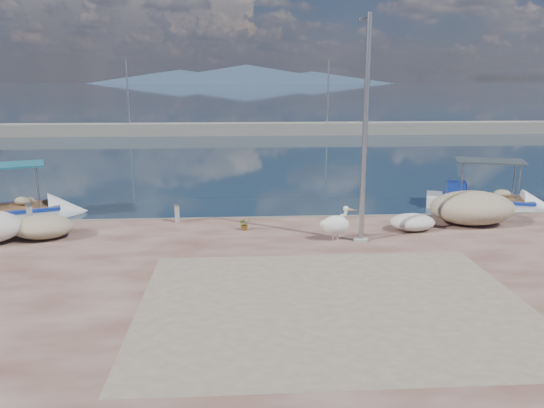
{
  "coord_description": "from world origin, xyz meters",
  "views": [
    {
      "loc": [
        -1.16,
        -14.31,
        5.61
      ],
      "look_at": [
        0.0,
        3.8,
        1.3
      ],
      "focal_mm": 35.0,
      "sensor_mm": 36.0,
      "label": 1
    }
  ],
  "objects": [
    {
      "name": "net_pile_c",
      "position": [
        7.18,
        3.63,
        1.09
      ],
      "size": [
        3.02,
        2.16,
        1.19
      ],
      "primitive_type": "ellipsoid",
      "color": "#BDB08C",
      "rests_on": "quay"
    },
    {
      "name": "breakwater",
      "position": [
        -0.0,
        40.0,
        0.6
      ],
      "size": [
        120.0,
        2.2,
        7.5
      ],
      "color": "gray",
      "rests_on": "ground"
    },
    {
      "name": "boat_left",
      "position": [
        -10.61,
        7.18,
        0.21
      ],
      "size": [
        5.79,
        3.55,
        2.65
      ],
      "rotation": [
        0.0,
        0.0,
        0.34
      ],
      "color": "white",
      "rests_on": "ground"
    },
    {
      "name": "bollard_near",
      "position": [
        -3.41,
        4.52,
        0.87
      ],
      "size": [
        0.22,
        0.22,
        0.68
      ],
      "color": "gray",
      "rests_on": "quay"
    },
    {
      "name": "net_pile_b",
      "position": [
        -7.59,
        2.81,
        0.88
      ],
      "size": [
        1.95,
        1.52,
        0.76
      ],
      "primitive_type": "ellipsoid",
      "color": "#BDB08C",
      "rests_on": "quay"
    },
    {
      "name": "quay_patch",
      "position": [
        1.0,
        -3.0,
        0.5
      ],
      "size": [
        9.0,
        7.0,
        0.01
      ],
      "primitive_type": "cube",
      "color": "gray",
      "rests_on": "quay"
    },
    {
      "name": "pelican",
      "position": [
        1.96,
        1.94,
        1.04
      ],
      "size": [
        1.17,
        0.56,
        1.14
      ],
      "rotation": [
        0.0,
        0.0,
        -0.03
      ],
      "color": "tan",
      "rests_on": "quay"
    },
    {
      "name": "boat_right",
      "position": [
        9.75,
        7.94,
        0.2
      ],
      "size": [
        5.45,
        3.31,
        2.49
      ],
      "rotation": [
        0.0,
        0.0,
        -0.33
      ],
      "color": "white",
      "rests_on": "ground"
    },
    {
      "name": "lamp_post",
      "position": [
        2.74,
        1.83,
        3.8
      ],
      "size": [
        0.44,
        0.96,
        7.0
      ],
      "color": "gray",
      "rests_on": "quay"
    },
    {
      "name": "mountains",
      "position": [
        4.39,
        650.0,
        9.51
      ],
      "size": [
        370.0,
        280.0,
        22.0
      ],
      "color": "#28384C",
      "rests_on": "ground"
    },
    {
      "name": "bollard_far",
      "position": [
        -8.62,
        4.48,
        0.93
      ],
      "size": [
        0.26,
        0.26,
        0.79
      ],
      "color": "gray",
      "rests_on": "quay"
    },
    {
      "name": "potted_plant",
      "position": [
        -0.97,
        3.34,
        0.72
      ],
      "size": [
        0.47,
        0.43,
        0.44
      ],
      "primitive_type": "imported",
      "rotation": [
        0.0,
        0.0,
        0.24
      ],
      "color": "#33722D",
      "rests_on": "quay"
    },
    {
      "name": "net_pile_d",
      "position": [
        4.8,
        2.94,
        0.79
      ],
      "size": [
        1.54,
        1.15,
        0.58
      ],
      "primitive_type": "ellipsoid",
      "color": "silver",
      "rests_on": "quay"
    },
    {
      "name": "ground",
      "position": [
        0.0,
        0.0,
        0.0
      ],
      "size": [
        1400.0,
        1400.0,
        0.0
      ],
      "primitive_type": "plane",
      "color": "#162635",
      "rests_on": "ground"
    },
    {
      "name": "quay",
      "position": [
        0.0,
        -6.0,
        0.25
      ],
      "size": [
        44.0,
        22.0,
        0.5
      ],
      "primitive_type": "cube",
      "color": "#4B2720",
      "rests_on": "ground"
    }
  ]
}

